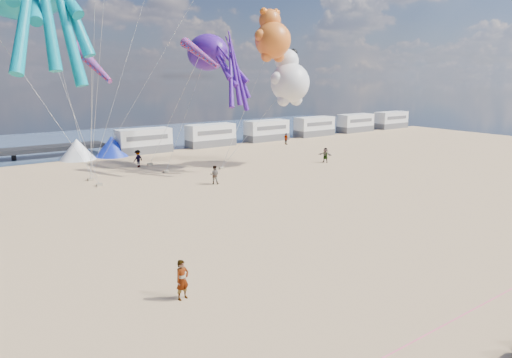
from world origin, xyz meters
name	(u,v)px	position (x,y,z in m)	size (l,w,h in m)	color
ground	(351,278)	(0.00, 0.00, 0.00)	(120.00, 120.00, 0.00)	tan
water	(64,143)	(0.00, 55.00, 0.02)	(120.00, 120.00, 0.00)	#354865
motorhome_0	(144,141)	(6.00, 40.00, 1.50)	(6.60, 2.50, 3.00)	silver
motorhome_1	(211,135)	(15.50, 40.00, 1.50)	(6.60, 2.50, 3.00)	silver
motorhome_2	(267,130)	(25.00, 40.00, 1.50)	(6.60, 2.50, 3.00)	silver
motorhome_3	(314,126)	(34.50, 40.00, 1.50)	(6.60, 2.50, 3.00)	silver
motorhome_4	(355,123)	(44.00, 40.00, 1.50)	(6.60, 2.50, 3.00)	silver
motorhome_5	(391,120)	(53.50, 40.00, 1.50)	(6.60, 2.50, 3.00)	silver
tent_white	(77,149)	(-2.00, 40.00, 1.20)	(4.00, 4.00, 2.40)	white
tent_blue	(112,146)	(2.00, 40.00, 1.20)	(4.00, 4.00, 2.40)	#1933CC
rope_line	(448,323)	(0.00, -5.00, 0.02)	(0.03, 0.03, 34.00)	#F2338C
standing_person	(182,280)	(-7.43, 2.76, 0.88)	(0.64, 0.42, 1.76)	tan
beachgoer_1	(214,175)	(4.54, 20.40, 0.83)	(0.81, 0.53, 1.66)	#7F6659
beachgoer_2	(138,159)	(1.93, 31.68, 0.91)	(0.89, 0.69, 1.82)	#7F6659
beachgoer_3	(286,139)	(24.85, 35.27, 0.80)	(1.03, 0.59, 1.59)	#7F6659
beachgoer_4	(325,155)	(19.79, 22.26, 0.81)	(0.95, 0.40, 1.62)	#7F6659
sandbag_a	(99,185)	(-3.98, 25.61, 0.11)	(0.50, 0.35, 0.22)	gray
sandbag_b	(166,172)	(3.12, 27.42, 0.11)	(0.50, 0.35, 0.22)	gray
sandbag_c	(222,168)	(8.52, 25.72, 0.11)	(0.50, 0.35, 0.22)	gray
sandbag_d	(150,164)	(3.35, 31.96, 0.11)	(0.50, 0.35, 0.22)	gray
sandbag_e	(91,179)	(-3.97, 28.22, 0.11)	(0.50, 0.35, 0.22)	gray
kite_octopus_purple	(207,53)	(8.94, 28.86, 11.69)	(3.73, 8.71, 9.95)	#431689
kite_panda	(290,83)	(15.95, 23.91, 8.65)	(4.96, 4.67, 7.00)	silver
kite_teddy_orange	(273,40)	(13.41, 23.64, 12.79)	(4.34, 4.09, 6.13)	orange
windsock_mid	(201,54)	(6.18, 25.32, 11.33)	(1.00, 5.63, 5.63)	red
windsock_right	(92,63)	(-5.86, 18.62, 10.16)	(0.90, 5.01, 5.01)	red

